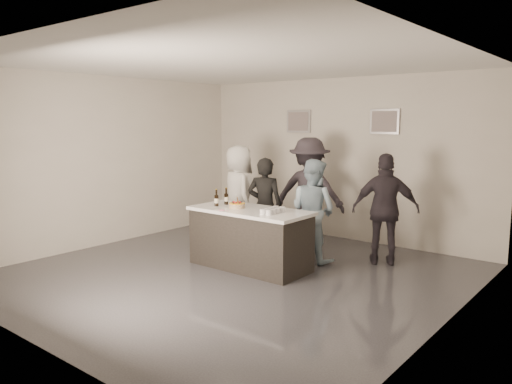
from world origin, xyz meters
The scene contains 19 objects.
floor centered at (0.00, 0.00, 0.00)m, with size 6.00×6.00×0.00m, color #3D3D42.
ceiling centered at (0.00, 0.00, 3.00)m, with size 6.00×6.00×0.00m, color white.
wall_back centered at (0.00, 3.00, 1.50)m, with size 6.00×0.04×3.00m, color beige.
wall_front centered at (0.00, -3.00, 1.50)m, with size 6.00×0.04×3.00m, color beige.
wall_left centered at (-3.00, 0.00, 1.50)m, with size 0.04×6.00×3.00m, color beige.
wall_right centered at (3.00, 0.00, 1.50)m, with size 0.04×6.00×3.00m, color beige.
picture_left centered at (-0.90, 2.97, 2.20)m, with size 0.54×0.04×0.44m, color #B2B2B7.
picture_right centered at (0.90, 2.97, 2.20)m, with size 0.54×0.04×0.44m, color #B2B2B7.
bar_counter centered at (-0.03, 0.40, 0.45)m, with size 1.86×0.86×0.90m, color white.
cake centered at (-0.25, 0.35, 0.94)m, with size 0.25×0.25×0.07m, color orange.
beer_bottle_a centered at (-0.60, 0.49, 1.03)m, with size 0.07×0.07×0.26m, color black.
beer_bottle_b centered at (-0.61, 0.28, 1.03)m, with size 0.07×0.07×0.26m, color black.
tumbler_cluster centered at (0.43, 0.34, 0.94)m, with size 0.19×0.40×0.08m, color #C76212.
candles centered at (-0.28, 0.05, 0.90)m, with size 0.24×0.08×0.01m, color pink.
person_main_black centered at (-0.30, 1.11, 0.81)m, with size 0.59×0.39×1.62m, color black.
person_main_blue centered at (0.50, 1.31, 0.81)m, with size 0.79×0.62×1.63m, color #92ADBF.
person_guest_left centered at (-1.21, 1.51, 0.89)m, with size 0.87×0.57×1.78m, color silver.
person_guest_right centered at (1.48, 1.85, 0.86)m, with size 1.01×0.42×1.72m, color #2B262D.
person_guest_back centered at (-0.07, 2.08, 0.96)m, with size 1.24×0.72×1.93m, color #2D2830.
Camera 1 is at (4.64, -5.29, 2.21)m, focal length 35.00 mm.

